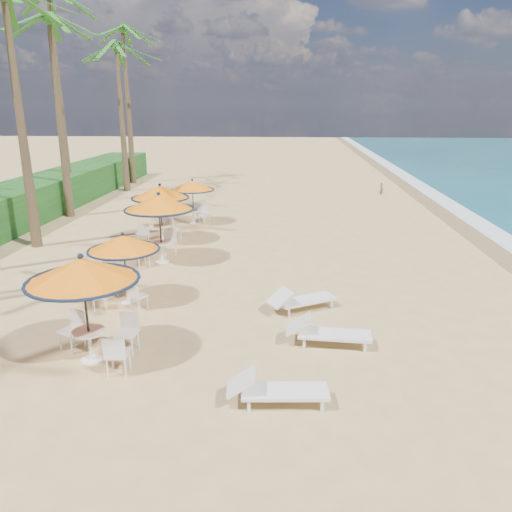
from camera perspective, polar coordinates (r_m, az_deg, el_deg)
The scene contains 16 objects.
ground at distance 11.66m, azimuth 3.71°, elevation -12.12°, with size 160.00×160.00×0.00m, color tan.
wetsand_band at distance 22.60m, azimuth 25.70°, elevation 0.77°, with size 1.40×140.00×0.02m, color olive.
station_0 at distance 11.60m, azimuth -18.86°, elevation -2.95°, with size 2.48×2.48×2.58m.
station_1 at distance 14.84m, azimuth -15.06°, elevation 0.45°, with size 2.08×2.08×2.17m.
station_2 at distance 18.47m, azimuth -11.07°, elevation 5.31°, with size 2.54×2.64×2.65m.
station_3 at distance 21.33m, azimuth -10.86°, elevation 6.39°, with size 2.42×2.49×2.53m.
station_4 at distance 24.60m, azimuth -7.12°, elevation 7.42°, with size 2.12×2.23×2.22m.
lounger_near at distance 10.08m, azimuth 2.11°, elevation -14.97°, with size 2.03×0.76×0.71m.
lounger_mid at distance 12.40m, azimuth 7.98°, elevation -8.59°, with size 2.10×0.79×0.74m.
lounger_far at distance 14.29m, azimuth 5.06°, elevation -4.96°, with size 2.06×1.55×0.72m.
palm_3 at distance 22.13m, azimuth -26.68°, elevation 23.75°, with size 5.00×5.00×9.73m.
palm_4 at distance 27.68m, azimuth -22.47°, elevation 22.59°, with size 5.00×5.00×9.76m.
palm_5 at distance 31.85m, azimuth -22.50°, elevation 24.65°, with size 5.00×5.00×11.50m.
palm_6 at distance 34.92m, azimuth -15.59°, elevation 21.05°, with size 5.00×5.00×9.27m.
palm_7 at distance 38.55m, azimuth -14.93°, elevation 22.84°, with size 5.00×5.00×10.83m.
person at distance 33.38m, azimuth 14.15°, elevation 7.49°, with size 0.32×0.21×0.87m, color brown.
Camera 1 is at (-0.04, -10.19, 5.67)m, focal length 35.00 mm.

